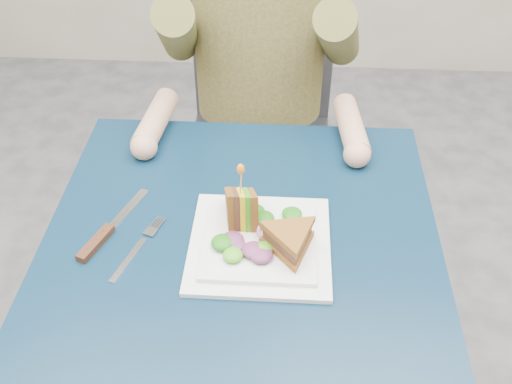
# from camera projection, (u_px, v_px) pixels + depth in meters

# --- Properties ---
(table) EXTENTS (0.75, 0.75, 0.73)m
(table) POSITION_uv_depth(u_px,v_px,m) (242.00, 263.00, 1.19)
(table) COLOR black
(table) RESTS_ON ground
(chair) EXTENTS (0.42, 0.40, 0.93)m
(chair) POSITION_uv_depth(u_px,v_px,m) (261.00, 112.00, 1.81)
(chair) COLOR #47474C
(chair) RESTS_ON ground
(diner) EXTENTS (0.54, 0.59, 0.74)m
(diner) POSITION_uv_depth(u_px,v_px,m) (259.00, 9.00, 1.48)
(diner) COLOR brown
(diner) RESTS_ON chair
(plate) EXTENTS (0.26, 0.26, 0.02)m
(plate) POSITION_uv_depth(u_px,v_px,m) (260.00, 243.00, 1.11)
(plate) COLOR white
(plate) RESTS_ON table
(sandwich_flat) EXTENTS (0.17, 0.17, 0.05)m
(sandwich_flat) POSITION_uv_depth(u_px,v_px,m) (290.00, 240.00, 1.06)
(sandwich_flat) COLOR brown
(sandwich_flat) RESTS_ON plate
(sandwich_upright) EXTENTS (0.08, 0.12, 0.12)m
(sandwich_upright) POSITION_uv_depth(u_px,v_px,m) (242.00, 208.00, 1.12)
(sandwich_upright) COLOR brown
(sandwich_upright) RESTS_ON plate
(fork) EXTENTS (0.07, 0.17, 0.01)m
(fork) POSITION_uv_depth(u_px,v_px,m) (137.00, 249.00, 1.10)
(fork) COLOR silver
(fork) RESTS_ON table
(knife) EXTENTS (0.09, 0.21, 0.02)m
(knife) POSITION_uv_depth(u_px,v_px,m) (102.00, 236.00, 1.13)
(knife) COLOR silver
(knife) RESTS_ON table
(toothpick) EXTENTS (0.01, 0.01, 0.06)m
(toothpick) POSITION_uv_depth(u_px,v_px,m) (241.00, 181.00, 1.07)
(toothpick) COLOR tan
(toothpick) RESTS_ON sandwich_upright
(toothpick_frill) EXTENTS (0.01, 0.01, 0.02)m
(toothpick_frill) POSITION_uv_depth(u_px,v_px,m) (241.00, 169.00, 1.06)
(toothpick_frill) COLOR orange
(toothpick_frill) RESTS_ON sandwich_upright
(lettuce_spill) EXTENTS (0.15, 0.13, 0.02)m
(lettuce_spill) POSITION_uv_depth(u_px,v_px,m) (263.00, 231.00, 1.10)
(lettuce_spill) COLOR #337A14
(lettuce_spill) RESTS_ON plate
(onion_ring) EXTENTS (0.04, 0.04, 0.02)m
(onion_ring) POSITION_uv_depth(u_px,v_px,m) (268.00, 231.00, 1.09)
(onion_ring) COLOR #9E4C7A
(onion_ring) RESTS_ON plate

